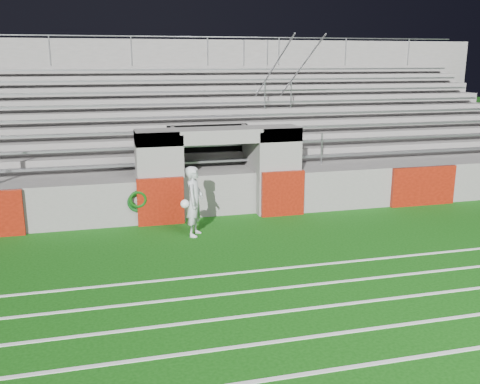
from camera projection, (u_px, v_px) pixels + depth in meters
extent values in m
plane|color=#0F490C|center=(251.00, 255.00, 12.77)|extent=(90.00, 90.00, 0.00)
cube|color=white|center=(339.00, 369.00, 8.07)|extent=(28.00, 0.09, 0.01)
cube|color=white|center=(314.00, 337.00, 9.01)|extent=(28.00, 0.09, 0.01)
cube|color=white|center=(293.00, 310.00, 9.95)|extent=(28.00, 0.09, 0.01)
cube|color=white|center=(277.00, 288.00, 10.89)|extent=(28.00, 0.09, 0.01)
cube|color=white|center=(263.00, 270.00, 11.83)|extent=(28.00, 0.09, 0.01)
cube|color=slate|center=(452.00, 182.00, 17.45)|extent=(10.60, 0.35, 1.25)
cube|color=slate|center=(158.00, 175.00, 15.31)|extent=(1.20, 1.00, 2.60)
cube|color=slate|center=(277.00, 169.00, 16.17)|extent=(1.20, 1.00, 2.60)
cube|color=black|center=(208.00, 163.00, 17.35)|extent=(2.60, 0.20, 2.50)
cube|color=slate|center=(178.00, 172.00, 16.04)|extent=(0.10, 2.20, 2.50)
cube|color=slate|center=(251.00, 168.00, 16.59)|extent=(0.10, 2.20, 2.50)
cube|color=slate|center=(219.00, 135.00, 15.47)|extent=(4.80, 1.00, 0.40)
cube|color=slate|center=(197.00, 155.00, 19.39)|extent=(26.00, 8.00, 0.20)
cube|color=slate|center=(197.00, 172.00, 19.54)|extent=(26.00, 8.00, 1.05)
cube|color=#611208|center=(161.00, 201.00, 14.94)|extent=(1.30, 0.15, 1.35)
cube|color=#611208|center=(283.00, 194.00, 15.80)|extent=(1.30, 0.15, 1.35)
cube|color=#611208|center=(423.00, 186.00, 16.95)|extent=(2.20, 0.15, 1.25)
cube|color=gray|center=(213.00, 161.00, 16.57)|extent=(23.00, 0.28, 0.06)
cube|color=slate|center=(208.00, 157.00, 17.37)|extent=(24.00, 0.75, 0.38)
cube|color=gray|center=(208.00, 145.00, 17.18)|extent=(23.00, 0.28, 0.06)
cube|color=slate|center=(203.00, 148.00, 18.03)|extent=(24.00, 0.75, 0.76)
cube|color=gray|center=(204.00, 130.00, 17.79)|extent=(23.00, 0.28, 0.06)
cube|color=slate|center=(199.00, 139.00, 18.69)|extent=(24.00, 0.75, 1.14)
cube|color=gray|center=(199.00, 117.00, 18.40)|extent=(23.00, 0.28, 0.06)
cube|color=slate|center=(196.00, 131.00, 19.35)|extent=(24.00, 0.75, 1.52)
cube|color=gray|center=(195.00, 104.00, 19.02)|extent=(23.00, 0.28, 0.06)
cube|color=slate|center=(192.00, 123.00, 20.01)|extent=(24.00, 0.75, 1.90)
cube|color=gray|center=(192.00, 92.00, 19.63)|extent=(23.00, 0.28, 0.06)
cube|color=slate|center=(189.00, 116.00, 20.66)|extent=(24.00, 0.75, 2.28)
cube|color=gray|center=(188.00, 80.00, 20.24)|extent=(23.00, 0.28, 0.06)
cube|color=slate|center=(186.00, 109.00, 21.32)|extent=(24.00, 0.75, 2.66)
cube|color=gray|center=(185.00, 70.00, 20.85)|extent=(23.00, 0.28, 0.06)
cube|color=slate|center=(183.00, 106.00, 21.94)|extent=(26.00, 0.60, 5.29)
cylinder|color=#A5A8AD|center=(292.00, 150.00, 16.84)|extent=(0.05, 0.05, 1.00)
cylinder|color=#A5A8AD|center=(265.00, 95.00, 19.29)|extent=(0.05, 0.05, 1.00)
cylinder|color=#A5A8AD|center=(244.00, 52.00, 21.74)|extent=(0.05, 0.05, 1.00)
cylinder|color=#A5A8AD|center=(265.00, 81.00, 19.17)|extent=(0.05, 6.02, 3.08)
cylinder|color=#A5A8AD|center=(322.00, 149.00, 17.08)|extent=(0.05, 0.05, 1.00)
cylinder|color=#A5A8AD|center=(291.00, 95.00, 19.53)|extent=(0.05, 0.05, 1.00)
cylinder|color=#A5A8AD|center=(267.00, 53.00, 21.98)|extent=(0.05, 0.05, 1.00)
cylinder|color=#A5A8AD|center=(291.00, 81.00, 19.41)|extent=(0.05, 6.02, 3.08)
cylinder|color=#A5A8AD|center=(50.00, 51.00, 19.92)|extent=(0.05, 0.05, 1.10)
cylinder|color=#A5A8AD|center=(131.00, 51.00, 20.64)|extent=(0.05, 0.05, 1.10)
cylinder|color=#A5A8AD|center=(208.00, 51.00, 21.37)|extent=(0.05, 0.05, 1.10)
cylinder|color=#A5A8AD|center=(279.00, 51.00, 22.09)|extent=(0.05, 0.05, 1.10)
cylinder|color=#A5A8AD|center=(346.00, 52.00, 22.81)|extent=(0.05, 0.05, 1.10)
cylinder|color=#A5A8AD|center=(408.00, 52.00, 23.53)|extent=(0.05, 0.05, 1.10)
cylinder|color=#A5A8AD|center=(182.00, 37.00, 20.99)|extent=(24.00, 0.05, 0.05)
imported|color=#B6BEC1|center=(194.00, 201.00, 13.97)|extent=(0.69, 0.80, 1.86)
sphere|color=white|center=(185.00, 204.00, 13.81)|extent=(0.23, 0.23, 0.23)
torus|color=#0C3C12|center=(138.00, 202.00, 14.79)|extent=(0.59, 0.11, 0.59)
torus|color=#0D3E0C|center=(138.00, 199.00, 14.72)|extent=(0.50, 0.10, 0.50)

